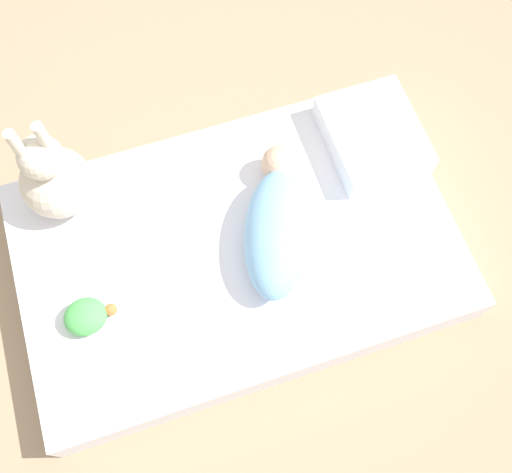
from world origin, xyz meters
name	(u,v)px	position (x,y,z in m)	size (l,w,h in m)	color
ground_plane	(238,259)	(0.00, 0.00, 0.00)	(12.00, 12.00, 0.00)	#9E8466
bed_mattress	(237,251)	(0.00, 0.00, 0.07)	(1.34, 0.85, 0.15)	white
swaddled_baby	(277,225)	(0.12, -0.01, 0.22)	(0.33, 0.51, 0.15)	#7FB7E5
pillow	(373,136)	(0.52, 0.20, 0.19)	(0.28, 0.34, 0.09)	white
bunny_plush	(54,178)	(-0.46, 0.31, 0.28)	(0.22, 0.22, 0.40)	beige
turtle_plush	(86,316)	(-0.48, -0.10, 0.18)	(0.15, 0.11, 0.08)	#51B756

